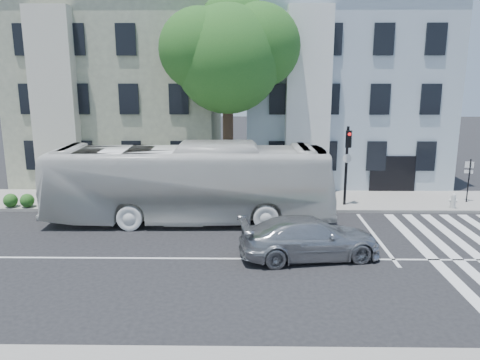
{
  "coord_description": "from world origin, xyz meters",
  "views": [
    {
      "loc": [
        0.99,
        -16.44,
        6.78
      ],
      "look_at": [
        0.72,
        2.8,
        2.4
      ],
      "focal_mm": 35.0,
      "sensor_mm": 36.0,
      "label": 1
    }
  ],
  "objects_px": {
    "sedan": "(310,238)",
    "fire_hydrant": "(453,201)",
    "traffic_signal": "(347,156)",
    "bus": "(190,183)"
  },
  "relations": [
    {
      "from": "sedan",
      "to": "fire_hydrant",
      "type": "bearing_deg",
      "value": -61.58
    },
    {
      "from": "traffic_signal",
      "to": "bus",
      "type": "bearing_deg",
      "value": -142.07
    },
    {
      "from": "fire_hydrant",
      "to": "traffic_signal",
      "type": "bearing_deg",
      "value": 174.83
    },
    {
      "from": "fire_hydrant",
      "to": "bus",
      "type": "bearing_deg",
      "value": -172.17
    },
    {
      "from": "bus",
      "to": "fire_hydrant",
      "type": "bearing_deg",
      "value": -83.37
    },
    {
      "from": "traffic_signal",
      "to": "sedan",
      "type": "bearing_deg",
      "value": -90.54
    },
    {
      "from": "traffic_signal",
      "to": "fire_hydrant",
      "type": "xyz_separation_m",
      "value": [
        5.34,
        -0.48,
        -2.18
      ]
    },
    {
      "from": "bus",
      "to": "sedan",
      "type": "bearing_deg",
      "value": -132.5
    },
    {
      "from": "bus",
      "to": "traffic_signal",
      "type": "height_order",
      "value": "traffic_signal"
    },
    {
      "from": "traffic_signal",
      "to": "fire_hydrant",
      "type": "bearing_deg",
      "value": 16.32
    }
  ]
}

